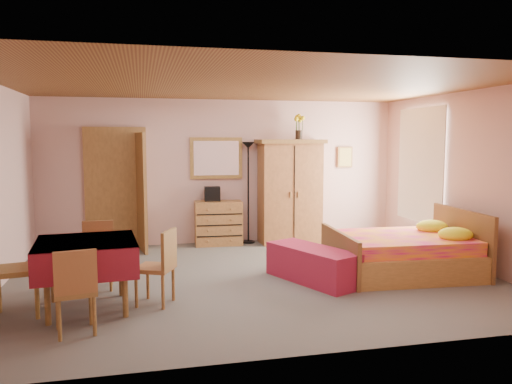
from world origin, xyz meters
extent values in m
plane|color=#69645D|center=(0.00, 0.00, 0.00)|extent=(6.50, 6.50, 0.00)
plane|color=brown|center=(0.00, 0.00, 2.60)|extent=(6.50, 6.50, 0.00)
cube|color=#C79A90|center=(0.00, 2.50, 1.30)|extent=(6.50, 0.10, 2.60)
cube|color=#C79A90|center=(0.00, -2.50, 1.30)|extent=(6.50, 0.10, 2.60)
cube|color=#C79A90|center=(3.25, 0.00, 1.30)|extent=(0.10, 5.00, 2.60)
cube|color=#9E6B35|center=(-1.90, 2.47, 1.02)|extent=(1.06, 0.12, 2.15)
cube|color=white|center=(3.21, 1.20, 1.45)|extent=(0.08, 1.40, 1.95)
cube|color=#D8BF59|center=(2.35, 2.47, 1.55)|extent=(0.30, 0.04, 0.40)
cube|color=#A56C38|center=(-0.14, 2.27, 0.39)|extent=(0.85, 0.46, 0.79)
cube|color=white|center=(-0.14, 2.48, 1.55)|extent=(0.95, 0.07, 0.75)
cube|color=black|center=(-0.24, 2.33, 0.92)|extent=(0.29, 0.22, 0.26)
cube|color=black|center=(0.42, 2.32, 0.92)|extent=(0.25, 0.25, 1.84)
cube|color=#A46537|center=(1.17, 2.18, 0.94)|extent=(1.21, 0.63, 1.89)
cube|color=yellow|center=(1.33, 2.19, 2.11)|extent=(0.19, 0.19, 0.46)
cube|color=#D6146B|center=(2.09, -0.22, 0.45)|extent=(2.01, 1.62, 0.89)
cube|color=maroon|center=(0.73, -0.32, 0.23)|extent=(1.01, 1.45, 0.45)
cube|color=maroon|center=(-2.08, -0.81, 0.39)|extent=(1.15, 1.15, 0.78)
cube|color=olive|center=(-2.12, -1.50, 0.43)|extent=(0.46, 0.46, 0.85)
cube|color=#AF783B|center=(-2.02, -0.03, 0.42)|extent=(0.39, 0.39, 0.85)
cube|color=#AA7D39|center=(-2.79, -0.86, 0.52)|extent=(0.55, 0.55, 1.03)
cube|color=#9A6634|center=(-1.34, -0.79, 0.43)|extent=(0.52, 0.52, 0.87)
camera|label=1|loc=(-1.46, -6.48, 1.88)|focal=35.00mm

